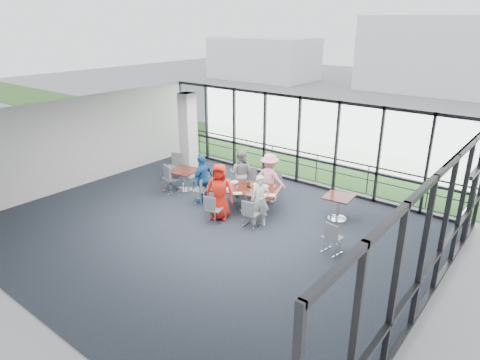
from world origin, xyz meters
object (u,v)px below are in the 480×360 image
Objects in this scene: chair_main_end at (200,190)px; chair_main_fl at (244,182)px; main_table at (246,191)px; diner_far_right at (269,178)px; chair_main_fr at (271,187)px; chair_spare_la at (171,178)px; diner_end at (203,179)px; structural_column at (188,136)px; chair_main_nl at (215,209)px; diner_near_right at (260,201)px; chair_spare_r at (333,238)px; chair_spare_lb at (172,167)px; side_table_left at (184,173)px; diner_far_left at (241,174)px; diner_near_left at (220,192)px; chair_main_nr at (252,214)px; side_table_right at (339,200)px.

chair_main_fl is at bearing 132.91° from chair_main_end.
diner_far_right is (0.21, 0.98, 0.19)m from main_table.
chair_main_fr is (0.88, 0.33, -0.05)m from chair_main_fl.
chair_main_end is 1.44m from chair_spare_la.
structural_column is at bearing -130.36° from diner_end.
chair_main_nl is (3.47, -2.43, -1.19)m from structural_column.
chair_main_nl is (-1.14, -0.71, -0.35)m from diner_near_right.
chair_main_end is at bearing -172.29° from chair_spare_r.
chair_spare_lb is (-4.06, -0.53, -0.34)m from diner_far_right.
diner_end is at bearing 142.56° from chair_spare_lb.
chair_main_fr is 3.50m from chair_spare_la.
diner_end is at bearing 176.86° from main_table.
diner_end is 1.59m from chair_main_nl.
chair_spare_lb is (-2.39, 0.87, -0.33)m from diner_end.
structural_column is 1.78m from side_table_left.
chair_spare_r is at bearing 142.58° from diner_far_right.
diner_far_left reaches higher than diner_end.
side_table_left is at bearing -6.39° from chair_main_fl.
chair_main_nl is 0.84× the size of chair_main_fl.
diner_near_left reaches higher than chair_spare_lb.
chair_main_nr is 0.94× the size of chair_spare_r.
chair_main_nr is at bearing 102.01° from chair_main_fl.
diner_near_right is 1.85× the size of chair_main_nl.
side_table_right is 4.37m from diner_end.
chair_main_nl is 0.82× the size of chair_spare_la.
chair_main_nl is 1.00× the size of chair_main_nr.
main_table is 3.48m from chair_spare_r.
chair_main_nr is at bearing 116.87° from diner_far_left.
diner_near_right reaches higher than chair_main_nr.
structural_column is 3.08m from chair_main_fl.
chair_main_fr is (0.90, 0.48, -0.40)m from diner_far_left.
side_table_left is at bearing 129.19° from diner_near_left.
diner_far_left reaches higher than chair_spare_la.
structural_column is at bearing 143.24° from main_table.
diner_near_right reaches higher than main_table.
diner_near_left reaches higher than side_table_left.
diner_near_right is 1.51× the size of chair_spare_la.
side_table_left is at bearing 2.28° from diner_far_left.
chair_main_fr is 3.84m from chair_spare_r.
structural_column is at bearing 127.21° from side_table_left.
diner_end is 1.55m from chair_spare_la.
diner_near_left is at bearing 5.58° from chair_spare_la.
structural_column is at bearing 175.69° from chair_spare_r.
diner_near_left is 1.77× the size of chair_spare_lb.
chair_spare_lb is (-3.07, -0.44, 0.00)m from chair_main_fl.
chair_main_fr is 2.36m from chair_main_end.
chair_main_fr is at bearing 84.48° from diner_near_right.
chair_spare_r is (4.19, -1.48, -0.39)m from diner_far_left.
chair_spare_la reaches higher than chair_spare_r.
diner_far_right is 1.06m from chair_main_fl.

